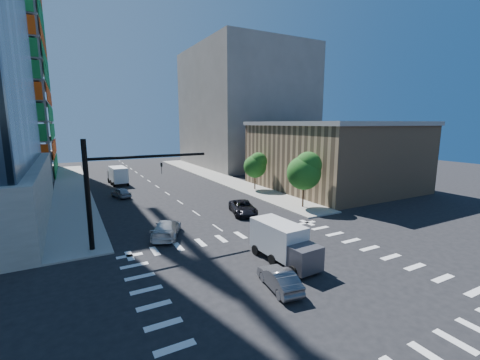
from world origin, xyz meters
TOP-DOWN VIEW (x-y plane):
  - ground at (0.00, 0.00)m, footprint 160.00×160.00m
  - road_markings at (0.00, 0.00)m, footprint 20.00×20.00m
  - sidewalk_ne at (12.50, 40.00)m, footprint 5.00×60.00m
  - sidewalk_nw at (-12.50, 40.00)m, footprint 5.00×60.00m
  - commercial_building at (25.00, 22.00)m, footprint 20.50×22.50m
  - bg_building_ne at (27.00, 55.00)m, footprint 24.00×30.00m
  - signal_mast_nw at (-10.00, 11.50)m, footprint 10.20×0.40m
  - tree_south at (12.63, 13.90)m, footprint 4.16×4.16m
  - tree_north at (12.93, 25.90)m, footprint 3.54×3.52m
  - car_nb_far at (4.69, 15.18)m, footprint 3.86×5.92m
  - car_sb_near at (-5.20, 11.90)m, footprint 4.24×5.83m
  - car_sb_mid at (-6.44, 30.62)m, footprint 2.57×4.38m
  - car_sb_cross at (-1.54, -0.83)m, footprint 1.98×4.22m
  - box_truck_near at (1.08, 2.10)m, footprint 2.69×5.68m
  - box_truck_far at (-5.38, 41.58)m, footprint 2.81×5.94m

SIDE VIEW (x-z plane):
  - ground at x=0.00m, z-range 0.00..0.00m
  - road_markings at x=0.00m, z-range 0.00..0.01m
  - sidewalk_ne at x=12.50m, z-range 0.00..0.15m
  - sidewalk_nw at x=-12.50m, z-range 0.00..0.15m
  - car_sb_cross at x=-1.54m, z-range 0.00..1.34m
  - car_sb_mid at x=-6.44m, z-range 0.00..1.40m
  - car_nb_far at x=4.69m, z-range 0.00..1.52m
  - car_sb_near at x=-5.20m, z-range 0.00..1.57m
  - box_truck_near at x=1.08m, z-range -0.17..2.75m
  - box_truck_far at x=-5.38m, z-range -0.18..2.87m
  - tree_north at x=12.93m, z-range 1.10..6.88m
  - tree_south at x=12.63m, z-range 1.27..8.10m
  - commercial_building at x=25.00m, z-range 0.01..10.61m
  - signal_mast_nw at x=-10.00m, z-range 0.99..9.99m
  - bg_building_ne at x=27.00m, z-range 0.00..28.00m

